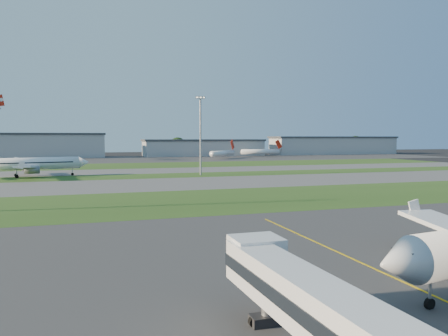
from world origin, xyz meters
name	(u,v)px	position (x,y,z in m)	size (l,w,h in m)	color
ground	(351,288)	(0.00, 0.00, 0.00)	(700.00, 700.00, 0.00)	black
apron_near	(351,288)	(0.00, 0.00, 0.01)	(300.00, 70.00, 0.01)	#333335
grass_strip_a	(198,201)	(0.00, 52.00, 0.01)	(300.00, 34.00, 0.01)	#284818
taxiway_a	(168,184)	(0.00, 85.00, 0.01)	(300.00, 32.00, 0.01)	#515154
grass_strip_b	(154,176)	(0.00, 110.00, 0.01)	(300.00, 18.00, 0.01)	#284818
taxiway_b	(145,171)	(0.00, 132.00, 0.01)	(300.00, 26.00, 0.01)	#515154
grass_strip_c	(136,166)	(0.00, 165.00, 0.01)	(300.00, 40.00, 0.01)	#284818
apron_far	(124,159)	(0.00, 225.00, 0.01)	(400.00, 80.00, 0.01)	#333335
yellow_line	(402,282)	(5.00, 0.00, 0.00)	(0.25, 60.00, 0.02)	gold
airliner_taxiing	(27,164)	(-38.44, 117.93, 4.12)	(37.28, 31.35, 11.72)	white
mini_jet_near	(223,153)	(55.85, 214.54, 3.28)	(21.48, 21.43, 9.48)	white
mini_jet_far	(260,152)	(87.77, 233.98, 3.28)	(28.62, 3.82, 9.48)	white
light_mast_centre	(201,130)	(15.00, 108.00, 14.81)	(3.20, 0.70, 25.80)	gray
hangar_west	(44,145)	(-45.00, 255.00, 7.64)	(71.40, 23.00, 15.20)	gray
hangar_east	(204,148)	(55.00, 255.00, 5.64)	(81.60, 23.00, 11.20)	gray
hangar_far_east	(333,145)	(155.00, 255.00, 6.64)	(96.90, 23.00, 13.20)	gray
tree_mid_west	(87,148)	(-20.00, 266.00, 5.84)	(9.90, 9.90, 10.80)	black
tree_mid_east	(178,146)	(40.00, 269.00, 6.81)	(11.55, 11.55, 12.60)	black
tree_east	(278,146)	(115.00, 267.00, 6.16)	(10.45, 10.45, 11.40)	black
tree_far_east	(356,144)	(185.00, 271.00, 7.46)	(12.65, 12.65, 13.80)	black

